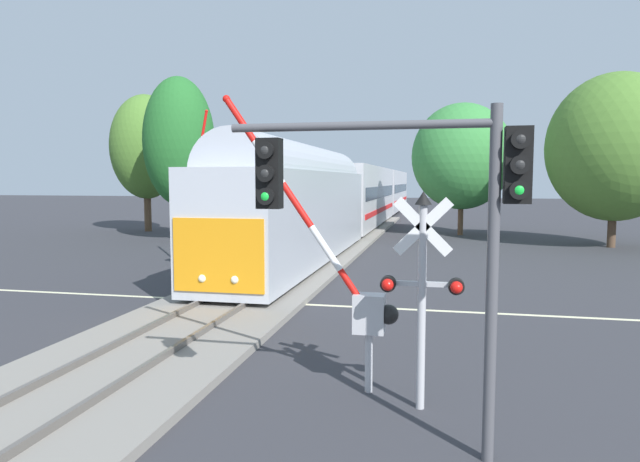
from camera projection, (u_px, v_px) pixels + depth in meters
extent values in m
plane|color=#333338|center=(239.00, 301.00, 17.90)|extent=(220.00, 220.00, 0.00)
cube|color=beige|center=(239.00, 301.00, 17.90)|extent=(44.00, 0.20, 0.01)
cube|color=gray|center=(239.00, 299.00, 17.89)|extent=(4.40, 80.00, 0.18)
cube|color=#56514C|center=(218.00, 293.00, 18.03)|extent=(0.10, 80.00, 0.14)
cube|color=#56514C|center=(260.00, 295.00, 17.73)|extent=(0.10, 80.00, 0.14)
cube|color=#B2B7C1|center=(299.00, 215.00, 25.28)|extent=(3.00, 18.78, 3.90)
cube|color=orange|center=(218.00, 255.00, 16.17)|extent=(2.76, 0.08, 2.15)
cylinder|color=#B2B7C1|center=(299.00, 174.00, 25.12)|extent=(2.76, 16.90, 2.76)
sphere|color=#F4F2CC|center=(202.00, 278.00, 16.33)|extent=(0.24, 0.24, 0.24)
sphere|color=#F4F2CC|center=(235.00, 280.00, 16.12)|extent=(0.24, 0.24, 0.24)
cube|color=silver|center=(363.00, 195.00, 45.94)|extent=(3.00, 21.92, 4.60)
cube|color=black|center=(382.00, 192.00, 45.60)|extent=(0.04, 19.73, 0.90)
cube|color=red|center=(382.00, 210.00, 45.73)|extent=(0.04, 20.16, 0.36)
cube|color=silver|center=(389.00, 190.00, 68.16)|extent=(3.00, 21.92, 4.60)
cube|color=black|center=(401.00, 188.00, 67.81)|extent=(0.04, 19.73, 0.90)
cube|color=red|center=(401.00, 200.00, 67.94)|extent=(0.04, 20.16, 0.36)
cylinder|color=#B7B7BC|center=(369.00, 362.00, 10.20)|extent=(0.14, 0.14, 1.10)
cube|color=#B7B7BC|center=(369.00, 313.00, 10.12)|extent=(0.56, 0.40, 0.70)
sphere|color=black|center=(389.00, 314.00, 10.05)|extent=(0.36, 0.36, 0.36)
cylinder|color=red|center=(355.00, 292.00, 10.14)|extent=(0.63, 0.12, 0.84)
cylinder|color=white|center=(326.00, 248.00, 10.18)|extent=(0.63, 0.12, 0.84)
cylinder|color=red|center=(297.00, 205.00, 10.22)|extent=(0.63, 0.12, 0.84)
cylinder|color=white|center=(269.00, 162.00, 10.27)|extent=(0.63, 0.12, 0.84)
cylinder|color=red|center=(240.00, 120.00, 10.31)|extent=(0.63, 0.12, 0.84)
sphere|color=red|center=(226.00, 99.00, 10.33)|extent=(0.14, 0.14, 0.14)
cylinder|color=#B2B2B7|center=(422.00, 308.00, 9.36)|extent=(0.14, 0.14, 3.43)
cube|color=white|center=(423.00, 227.00, 9.22)|extent=(0.98, 0.05, 0.98)
cube|color=white|center=(423.00, 227.00, 9.22)|extent=(0.98, 0.05, 0.98)
cube|color=#B2B2B7|center=(422.00, 284.00, 9.32)|extent=(1.10, 0.08, 0.08)
cylinder|color=black|center=(388.00, 284.00, 9.34)|extent=(0.26, 0.18, 0.26)
cylinder|color=black|center=(456.00, 286.00, 9.11)|extent=(0.26, 0.18, 0.26)
sphere|color=red|center=(388.00, 285.00, 9.24)|extent=(0.20, 0.20, 0.20)
sphere|color=red|center=(456.00, 287.00, 9.01)|extent=(0.20, 0.20, 0.20)
cone|color=black|center=(423.00, 198.00, 9.19)|extent=(0.28, 0.28, 0.22)
cylinder|color=#B7B7BC|center=(187.00, 253.00, 25.50)|extent=(0.14, 0.14, 1.10)
cube|color=#B7B7BC|center=(186.00, 233.00, 25.42)|extent=(0.56, 0.40, 0.70)
sphere|color=black|center=(179.00, 233.00, 25.50)|extent=(0.36, 0.36, 0.36)
cylinder|color=red|center=(188.00, 221.00, 25.35)|extent=(0.34, 0.12, 1.11)
cylinder|color=white|center=(192.00, 197.00, 25.21)|extent=(0.34, 0.12, 1.11)
cylinder|color=red|center=(196.00, 173.00, 25.07)|extent=(0.34, 0.12, 1.11)
cylinder|color=white|center=(200.00, 149.00, 24.92)|extent=(0.34, 0.12, 1.11)
cylinder|color=red|center=(204.00, 124.00, 24.78)|extent=(0.34, 0.12, 1.11)
sphere|color=red|center=(207.00, 111.00, 24.71)|extent=(0.14, 0.14, 0.14)
cylinder|color=#4C4C51|center=(492.00, 287.00, 7.52)|extent=(0.16, 0.16, 4.83)
cube|color=black|center=(518.00, 165.00, 7.31)|extent=(0.34, 0.26, 1.00)
sphere|color=#262626|center=(520.00, 140.00, 7.14)|extent=(0.20, 0.20, 0.20)
cylinder|color=black|center=(521.00, 139.00, 7.11)|extent=(0.24, 0.10, 0.24)
sphere|color=#262626|center=(519.00, 165.00, 7.17)|extent=(0.20, 0.20, 0.20)
cylinder|color=black|center=(520.00, 165.00, 7.14)|extent=(0.24, 0.10, 0.24)
sphere|color=green|center=(519.00, 190.00, 7.20)|extent=(0.20, 0.20, 0.20)
cylinder|color=black|center=(519.00, 190.00, 7.17)|extent=(0.24, 0.10, 0.24)
cylinder|color=#4C4C51|center=(358.00, 126.00, 7.71)|extent=(3.64, 0.12, 0.12)
cube|color=black|center=(269.00, 174.00, 8.03)|extent=(0.34, 0.26, 1.00)
sphere|color=#262626|center=(266.00, 150.00, 7.86)|extent=(0.20, 0.20, 0.20)
cylinder|color=black|center=(265.00, 150.00, 7.83)|extent=(0.24, 0.10, 0.24)
sphere|color=#262626|center=(266.00, 174.00, 7.88)|extent=(0.20, 0.20, 0.20)
cylinder|color=black|center=(266.00, 173.00, 7.86)|extent=(0.24, 0.10, 0.24)
sphere|color=green|center=(266.00, 196.00, 7.91)|extent=(0.20, 0.20, 0.20)
cylinder|color=black|center=(266.00, 196.00, 7.88)|extent=(0.24, 0.10, 0.24)
cylinder|color=#4C3828|center=(612.00, 225.00, 32.26)|extent=(0.46, 0.46, 2.57)
ellipsoid|color=#4C7A2D|center=(616.00, 147.00, 31.87)|extent=(7.55, 7.55, 8.37)
cylinder|color=brown|center=(148.00, 209.00, 42.51)|extent=(0.52, 0.52, 3.43)
ellipsoid|color=#4C7A2D|center=(146.00, 147.00, 42.10)|extent=(5.24, 5.24, 7.75)
cylinder|color=brown|center=(461.00, 216.00, 39.53)|extent=(0.37, 0.37, 2.74)
ellipsoid|color=#38843D|center=(462.00, 156.00, 39.16)|extent=(6.93, 6.93, 7.36)
cylinder|color=#4C3828|center=(181.00, 215.00, 35.99)|extent=(0.53, 0.53, 3.25)
ellipsoid|color=#236628|center=(179.00, 142.00, 35.57)|extent=(4.48, 4.48, 8.11)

